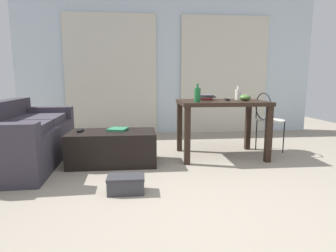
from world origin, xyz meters
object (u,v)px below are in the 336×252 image
at_px(couch, 23,138).
at_px(coffee_table, 113,148).
at_px(magazine, 118,129).
at_px(tv_remote_primary, 80,131).
at_px(book_stack, 205,97).
at_px(tv_remote_on_table, 227,100).
at_px(bottle_near, 197,95).
at_px(bowl, 245,98).
at_px(shoebox, 126,184).
at_px(bottle_far, 238,94).
at_px(craft_table, 221,109).
at_px(wire_chair, 267,115).

height_order(couch, coffee_table, couch).
bearing_deg(magazine, tv_remote_primary, -158.36).
bearing_deg(book_stack, couch, -173.84).
bearing_deg(tv_remote_on_table, bottle_near, -141.14).
bearing_deg(couch, bowl, 0.36).
bearing_deg(shoebox, book_stack, 51.92).
bearing_deg(bottle_far, tv_remote_on_table, -147.96).
bearing_deg(bowl, bottle_near, -166.26).
distance_m(book_stack, tv_remote_on_table, 0.30).
height_order(couch, craft_table, couch).
xyz_separation_m(bottle_near, shoebox, (-0.85, -0.93, -0.77)).
distance_m(bowl, tv_remote_primary, 2.16).
bearing_deg(book_stack, coffee_table, -162.25).
relative_size(magazine, shoebox, 0.67).
xyz_separation_m(couch, shoebox, (1.32, -1.07, -0.24)).
bearing_deg(craft_table, bottle_near, -149.09).
relative_size(coffee_table, craft_table, 0.93).
distance_m(coffee_table, tv_remote_on_table, 1.63).
bearing_deg(bowl, magazine, -177.35).
distance_m(coffee_table, wire_chair, 2.21).
bearing_deg(shoebox, couch, 140.93).
relative_size(bowl, book_stack, 0.49).
xyz_separation_m(coffee_table, tv_remote_on_table, (1.51, 0.25, 0.57)).
xyz_separation_m(wire_chair, bowl, (-0.42, -0.23, 0.27)).
xyz_separation_m(tv_remote_on_table, tv_remote_primary, (-1.90, -0.21, -0.35)).
bearing_deg(tv_remote_primary, magazine, 6.73).
bearing_deg(bowl, couch, -179.64).
bearing_deg(coffee_table, book_stack, 17.75).
bearing_deg(coffee_table, bottle_near, -0.22).
relative_size(bowl, tv_remote_on_table, 0.85).
xyz_separation_m(bottle_far, tv_remote_on_table, (-0.19, -0.12, -0.07)).
xyz_separation_m(couch, magazine, (1.18, -0.06, 0.10)).
bearing_deg(magazine, wire_chair, 24.19).
bearing_deg(couch, coffee_table, -7.29).
relative_size(bottle_far, tv_remote_primary, 1.21).
bearing_deg(shoebox, bowl, 35.66).
relative_size(coffee_table, shoebox, 3.08).
relative_size(wire_chair, magazine, 3.72).
bearing_deg(tv_remote_primary, shoebox, -57.46).
height_order(bottle_far, book_stack, bottle_far).
relative_size(coffee_table, tv_remote_on_table, 5.99).
bearing_deg(magazine, tv_remote_on_table, 22.39).
height_order(coffee_table, magazine, magazine).
relative_size(couch, magazine, 8.35).
height_order(craft_table, tv_remote_on_table, tv_remote_on_table).
height_order(bottle_near, tv_remote_on_table, bottle_near).
distance_m(craft_table, bowl, 0.34).
xyz_separation_m(magazine, shoebox, (0.14, -1.01, -0.34)).
bearing_deg(bottle_near, couch, 176.12).
height_order(craft_table, bottle_far, bottle_far).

